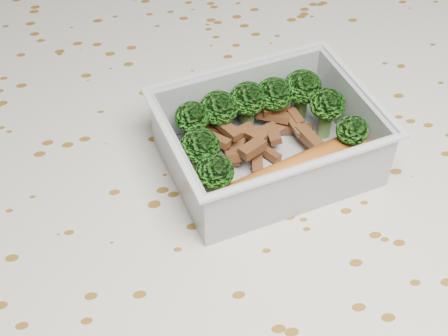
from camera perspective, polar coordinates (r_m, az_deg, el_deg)
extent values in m
cube|color=brown|center=(0.51, 0.14, -4.11)|extent=(1.40, 0.90, 0.04)
cube|color=silver|center=(0.49, 0.14, -2.41)|extent=(1.46, 0.96, 0.01)
cube|color=#B8BDC5|center=(0.51, 3.90, 0.60)|extent=(0.18, 0.15, 0.00)
cube|color=#B8BDC5|center=(0.53, 1.36, 6.78)|extent=(0.15, 0.04, 0.05)
cube|color=#B8BDC5|center=(0.45, 7.15, -1.82)|extent=(0.15, 0.04, 0.05)
cube|color=#B8BDC5|center=(0.52, 11.56, 4.98)|extent=(0.03, 0.11, 0.05)
cube|color=#B8BDC5|center=(0.47, -4.23, 0.31)|extent=(0.03, 0.11, 0.05)
cube|color=silver|center=(0.51, 1.23, 9.32)|extent=(0.16, 0.04, 0.00)
cube|color=silver|center=(0.43, 7.72, 0.13)|extent=(0.16, 0.04, 0.00)
cube|color=silver|center=(0.50, 12.40, 7.34)|extent=(0.03, 0.12, 0.00)
cube|color=silver|center=(0.45, -4.91, 2.51)|extent=(0.03, 0.12, 0.00)
cylinder|color=#608C3F|center=(0.51, -2.84, 2.84)|extent=(0.01, 0.01, 0.02)
ellipsoid|color=#327C1E|center=(0.49, -2.94, 4.66)|extent=(0.03, 0.03, 0.02)
cylinder|color=#608C3F|center=(0.52, -0.48, 3.68)|extent=(0.01, 0.01, 0.02)
ellipsoid|color=#327C1E|center=(0.50, -0.49, 5.49)|extent=(0.03, 0.03, 0.03)
cylinder|color=#608C3F|center=(0.52, 2.17, 4.55)|extent=(0.01, 0.01, 0.02)
ellipsoid|color=#327C1E|center=(0.51, 2.23, 6.36)|extent=(0.03, 0.03, 0.03)
cylinder|color=#608C3F|center=(0.53, 4.47, 4.94)|extent=(0.01, 0.01, 0.02)
ellipsoid|color=#327C1E|center=(0.52, 4.61, 6.74)|extent=(0.03, 0.03, 0.03)
cylinder|color=#608C3F|center=(0.54, 7.00, 5.58)|extent=(0.01, 0.01, 0.02)
ellipsoid|color=#327C1E|center=(0.53, 7.21, 7.36)|extent=(0.03, 0.03, 0.03)
cylinder|color=#608C3F|center=(0.48, -2.13, 0.18)|extent=(0.01, 0.01, 0.02)
ellipsoid|color=#327C1E|center=(0.47, -2.20, 2.01)|extent=(0.03, 0.03, 0.03)
cylinder|color=#608C3F|center=(0.52, 9.17, 3.95)|extent=(0.01, 0.01, 0.02)
ellipsoid|color=#327C1E|center=(0.51, 9.46, 5.74)|extent=(0.03, 0.03, 0.02)
cylinder|color=#608C3F|center=(0.47, -0.81, -2.16)|extent=(0.01, 0.01, 0.02)
ellipsoid|color=#327C1E|center=(0.45, -0.83, -0.34)|extent=(0.03, 0.03, 0.02)
cylinder|color=#608C3F|center=(0.50, 11.28, 1.62)|extent=(0.01, 0.01, 0.03)
ellipsoid|color=#327C1E|center=(0.49, 11.64, 3.41)|extent=(0.03, 0.03, 0.02)
cube|color=brown|center=(0.52, 4.73, 5.50)|extent=(0.02, 0.01, 0.01)
cube|color=brown|center=(0.49, -0.77, 2.64)|extent=(0.02, 0.02, 0.01)
cube|color=brown|center=(0.53, 5.74, 4.39)|extent=(0.02, 0.01, 0.01)
cube|color=brown|center=(0.51, 3.56, 3.37)|extent=(0.03, 0.02, 0.01)
cube|color=brown|center=(0.50, 2.99, 1.07)|extent=(0.01, 0.02, 0.01)
cube|color=brown|center=(0.51, 0.86, 2.69)|extent=(0.03, 0.02, 0.01)
cube|color=brown|center=(0.51, 1.59, 3.35)|extent=(0.02, 0.02, 0.01)
cube|color=brown|center=(0.51, 6.60, 3.81)|extent=(0.01, 0.02, 0.01)
cube|color=brown|center=(0.53, 7.01, 3.62)|extent=(0.02, 0.02, 0.01)
cube|color=brown|center=(0.52, 5.21, 3.64)|extent=(0.02, 0.02, 0.01)
cube|color=brown|center=(0.50, 1.12, 1.39)|extent=(0.02, 0.03, 0.01)
cube|color=brown|center=(0.51, 3.99, 1.47)|extent=(0.02, 0.02, 0.01)
cube|color=brown|center=(0.51, 4.54, 3.08)|extent=(0.01, 0.02, 0.01)
cube|color=brown|center=(0.51, 7.83, 2.71)|extent=(0.02, 0.03, 0.01)
cube|color=brown|center=(0.51, -0.40, 2.51)|extent=(0.03, 0.02, 0.01)
cube|color=brown|center=(0.50, 0.24, 3.67)|extent=(0.02, 0.03, 0.01)
cube|color=brown|center=(0.51, 0.46, 2.63)|extent=(0.01, 0.02, 0.01)
cube|color=brown|center=(0.51, 2.83, 3.05)|extent=(0.02, 0.02, 0.01)
cube|color=brown|center=(0.48, 2.62, 1.78)|extent=(0.02, 0.02, 0.01)
cube|color=brown|center=(0.51, -0.39, 3.42)|extent=(0.03, 0.02, 0.01)
cube|color=brown|center=(0.52, 6.53, 4.57)|extent=(0.01, 0.02, 0.01)
cube|color=brown|center=(0.52, 4.52, 4.78)|extent=(0.03, 0.02, 0.01)
cube|color=brown|center=(0.51, 1.21, 2.38)|extent=(0.02, 0.03, 0.01)
cube|color=brown|center=(0.49, 1.19, 1.12)|extent=(0.02, 0.01, 0.01)
cube|color=brown|center=(0.49, 3.06, 0.46)|extent=(0.01, 0.02, 0.01)
cube|color=brown|center=(0.53, 5.06, 3.66)|extent=(0.02, 0.01, 0.01)
cylinder|color=#C4661E|center=(0.48, 6.10, -0.61)|extent=(0.12, 0.06, 0.03)
sphere|color=#C4661E|center=(0.50, 11.60, 1.85)|extent=(0.03, 0.03, 0.03)
sphere|color=#C4661E|center=(0.45, 0.00, -3.33)|extent=(0.03, 0.03, 0.03)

